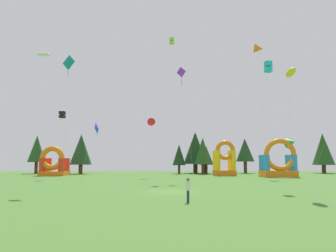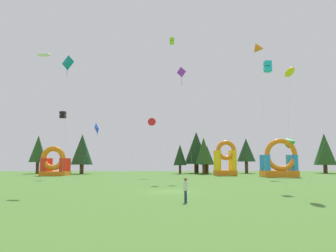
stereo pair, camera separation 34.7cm
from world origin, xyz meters
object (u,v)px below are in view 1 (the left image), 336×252
at_px(kite_yellow_parafoil, 291,73).
at_px(inflatable_yellow_castle, 279,164).
at_px(kite_black_box, 62,115).
at_px(inflatable_red_slide, 54,165).
at_px(kite_lime_box, 172,41).
at_px(kite_red_delta, 151,123).
at_px(kite_white_parafoil, 43,54).
at_px(kite_blue_diamond, 98,129).
at_px(inflatable_orange_dome, 225,162).
at_px(person_far_side, 188,188).
at_px(kite_teal_diamond, 68,63).
at_px(kite_green_delta, 291,142).
at_px(kite_cyan_box, 268,67).
at_px(kite_orange_delta, 258,48).
at_px(kite_purple_diamond, 182,73).

height_order(kite_yellow_parafoil, inflatable_yellow_castle, kite_yellow_parafoil).
bearing_deg(kite_black_box, inflatable_red_slide, 112.98).
height_order(kite_lime_box, kite_red_delta, kite_lime_box).
distance_m(kite_white_parafoil, inflatable_red_slide, 26.20).
bearing_deg(kite_blue_diamond, inflatable_red_slide, 123.14).
bearing_deg(inflatable_orange_dome, inflatable_yellow_castle, -37.34).
distance_m(inflatable_orange_dome, inflatable_yellow_castle, 10.74).
relative_size(kite_white_parafoil, person_far_side, 10.44).
bearing_deg(kite_red_delta, inflatable_yellow_castle, 2.12).
xyz_separation_m(kite_lime_box, kite_blue_diamond, (-10.71, -4.26, -14.53)).
relative_size(kite_yellow_parafoil, person_far_side, 6.52).
xyz_separation_m(kite_yellow_parafoil, kite_teal_diamond, (-21.16, 3.89, 1.88)).
xyz_separation_m(kite_green_delta, kite_teal_diamond, (-32.59, -25.65, 6.57)).
xyz_separation_m(kite_cyan_box, inflatable_orange_dome, (0.59, 29.94, -10.68)).
height_order(kite_orange_delta, kite_green_delta, kite_orange_delta).
bearing_deg(inflatable_orange_dome, kite_lime_box, -127.40).
bearing_deg(kite_lime_box, person_far_side, -89.42).
distance_m(kite_teal_diamond, inflatable_red_slide, 36.33).
relative_size(kite_lime_box, inflatable_orange_dome, 3.29).
height_order(kite_white_parafoil, kite_teal_diamond, kite_white_parafoil).
bearing_deg(inflatable_red_slide, kite_red_delta, -20.13).
xyz_separation_m(kite_orange_delta, kite_cyan_box, (-7.07, -26.85, -11.45)).
bearing_deg(kite_red_delta, kite_teal_diamond, -106.72).
relative_size(kite_orange_delta, kite_green_delta, 3.61).
xyz_separation_m(kite_blue_diamond, kite_cyan_box, (21.06, -11.38, 5.91)).
height_order(kite_purple_diamond, inflatable_yellow_castle, kite_purple_diamond).
bearing_deg(kite_green_delta, kite_teal_diamond, -141.80).
relative_size(kite_black_box, kite_white_parafoil, 0.61).
relative_size(kite_purple_diamond, kite_green_delta, 2.34).
xyz_separation_m(kite_yellow_parafoil, inflatable_red_slide, (-32.69, 36.66, -8.76)).
bearing_deg(inflatable_red_slide, kite_teal_diamond, -70.61).
xyz_separation_m(kite_red_delta, kite_teal_diamond, (-7.73, -25.71, 3.12)).
bearing_deg(kite_white_parafoil, kite_teal_diamond, -60.41).
bearing_deg(inflatable_red_slide, kite_lime_box, -31.73).
distance_m(kite_black_box, kite_green_delta, 39.95).
xyz_separation_m(kite_yellow_parafoil, kite_white_parafoil, (-28.06, 16.06, 6.75)).
bearing_deg(inflatable_red_slide, person_far_side, -61.47).
xyz_separation_m(kite_black_box, kite_green_delta, (39.55, 3.68, -4.35)).
xyz_separation_m(kite_green_delta, inflatable_yellow_castle, (-2.03, 0.91, -3.75)).
height_order(kite_black_box, kite_white_parafoil, kite_white_parafoil).
relative_size(kite_black_box, kite_green_delta, 1.54).
xyz_separation_m(kite_green_delta, person_far_side, (-21.21, -35.03, -5.10)).
bearing_deg(kite_teal_diamond, inflatable_yellow_castle, 40.98).
bearing_deg(kite_yellow_parafoil, kite_red_delta, 114.41).
height_order(kite_red_delta, inflatable_orange_dome, kite_red_delta).
distance_m(kite_purple_diamond, inflatable_orange_dome, 23.43).
bearing_deg(inflatable_yellow_castle, kite_lime_box, -158.21).
distance_m(kite_cyan_box, person_far_side, 20.24).
distance_m(kite_white_parafoil, kite_green_delta, 43.28).
bearing_deg(kite_orange_delta, kite_lime_box, -147.25).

